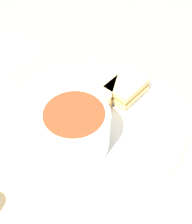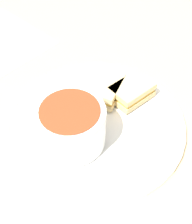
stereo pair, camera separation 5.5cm
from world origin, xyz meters
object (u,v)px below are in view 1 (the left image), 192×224
spoon (49,135)px  sandwich_half_far (101,88)px  sandwich_half_near (125,87)px  soup_bowl (75,128)px

spoon → sandwich_half_far: bearing=136.8°
spoon → sandwich_half_near: sandwich_half_near is taller
soup_bowl → spoon: size_ratio=1.12×
spoon → sandwich_half_far: (-0.00, 0.14, 0.01)m
soup_bowl → sandwich_half_far: soup_bowl is taller
soup_bowl → spoon: bearing=-153.7°
spoon → sandwich_half_near: bearing=125.8°
soup_bowl → sandwich_half_near: (-0.01, 0.15, -0.02)m
soup_bowl → sandwich_half_far: (-0.04, 0.12, -0.02)m
soup_bowl → sandwich_half_near: soup_bowl is taller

